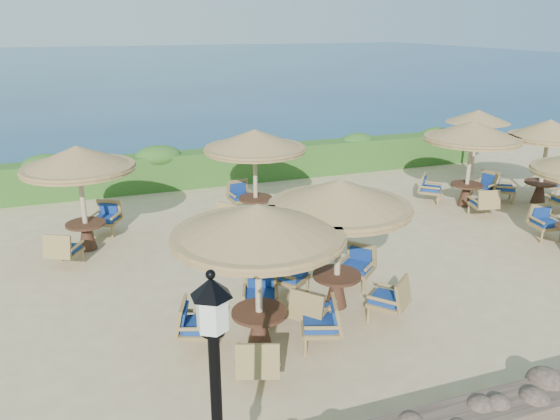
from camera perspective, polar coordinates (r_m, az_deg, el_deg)
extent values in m
plane|color=tan|center=(13.55, 6.90, -4.66)|extent=(120.00, 120.00, 0.00)
plane|color=navy|center=(81.43, -16.19, 14.51)|extent=(160.00, 160.00, 0.00)
cube|color=#264F19|center=(19.71, -2.35, 4.88)|extent=(18.00, 0.90, 1.20)
cube|color=brown|center=(9.10, 25.39, -17.92)|extent=(15.00, 0.65, 0.44)
cylinder|color=silver|center=(4.98, -7.10, -10.44)|extent=(0.30, 0.30, 0.36)
cone|color=black|center=(4.86, -7.22, -7.98)|extent=(0.40, 0.40, 0.18)
cylinder|color=tan|center=(21.55, 19.68, 6.38)|extent=(0.10, 0.10, 2.20)
cone|color=olive|center=(21.36, 20.00, 9.20)|extent=(2.30, 2.30, 0.45)
cylinder|color=tan|center=(9.32, -2.23, -7.87)|extent=(0.12, 0.12, 2.40)
cone|color=olive|center=(8.85, -2.33, -1.04)|extent=(2.91, 2.91, 0.55)
cylinder|color=olive|center=(8.95, -2.31, -2.73)|extent=(2.85, 2.85, 0.14)
cylinder|color=#452718|center=(9.57, -2.19, -10.65)|extent=(0.96, 0.96, 0.06)
cone|color=#452718|center=(9.74, -2.17, -12.44)|extent=(0.44, 0.44, 0.64)
cylinder|color=tan|center=(10.69, 6.06, -4.30)|extent=(0.12, 0.12, 2.40)
cone|color=olive|center=(10.28, 6.29, 1.75)|extent=(2.78, 2.78, 0.55)
cylinder|color=olive|center=(10.37, 6.23, 0.27)|extent=(2.72, 2.72, 0.14)
cylinder|color=#452718|center=(10.91, 5.97, -6.81)|extent=(0.96, 0.96, 0.06)
cone|color=#452718|center=(11.06, 5.90, -8.44)|extent=(0.44, 0.44, 0.64)
cylinder|color=tan|center=(14.20, -19.89, 0.60)|extent=(0.12, 0.12, 2.40)
cone|color=olive|center=(13.89, -20.43, 5.22)|extent=(2.70, 2.70, 0.55)
cylinder|color=olive|center=(13.96, -20.30, 4.10)|extent=(2.64, 2.64, 0.14)
cylinder|color=#452718|center=(14.36, -19.66, -1.37)|extent=(0.96, 0.96, 0.06)
cone|color=#452718|center=(14.48, -19.50, -2.67)|extent=(0.44, 0.44, 0.64)
cylinder|color=tan|center=(15.35, -2.60, 3.08)|extent=(0.12, 0.12, 2.40)
cone|color=olive|center=(15.07, -2.66, 7.40)|extent=(2.84, 2.84, 0.55)
cylinder|color=olive|center=(15.13, -2.65, 6.36)|extent=(2.78, 2.78, 0.14)
cylinder|color=#452718|center=(15.50, -2.57, 1.23)|extent=(0.96, 0.96, 0.06)
cone|color=#452718|center=(15.61, -2.55, 0.01)|extent=(0.44, 0.44, 0.64)
cylinder|color=tan|center=(17.61, 19.12, 4.13)|extent=(0.12, 0.12, 2.40)
cone|color=olive|center=(17.37, 19.54, 7.89)|extent=(2.90, 2.90, 0.55)
cylinder|color=olive|center=(17.42, 19.44, 6.99)|extent=(2.84, 2.84, 0.14)
cylinder|color=#452718|center=(17.74, 18.94, 2.51)|extent=(0.96, 0.96, 0.06)
cone|color=#452718|center=(17.84, 18.82, 1.43)|extent=(0.44, 0.44, 0.64)
cylinder|color=tan|center=(18.75, 25.82, 4.13)|extent=(0.12, 0.12, 2.40)
cone|color=olive|center=(18.52, 26.34, 7.65)|extent=(2.38, 2.38, 0.55)
cylinder|color=olive|center=(18.56, 26.22, 6.81)|extent=(2.33, 2.33, 0.14)
cylinder|color=#452718|center=(18.87, 25.59, 2.61)|extent=(0.96, 0.96, 0.06)
cone|color=#452718|center=(18.96, 25.45, 1.59)|extent=(0.44, 0.44, 0.64)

